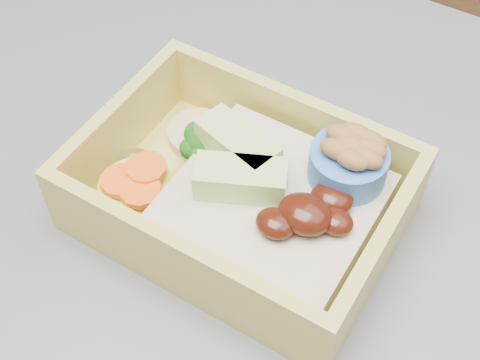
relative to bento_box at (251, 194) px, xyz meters
The scene contains 1 object.
bento_box is the anchor object (origin of this frame).
Camera 1 is at (0.22, -0.17, 1.27)m, focal length 50.00 mm.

